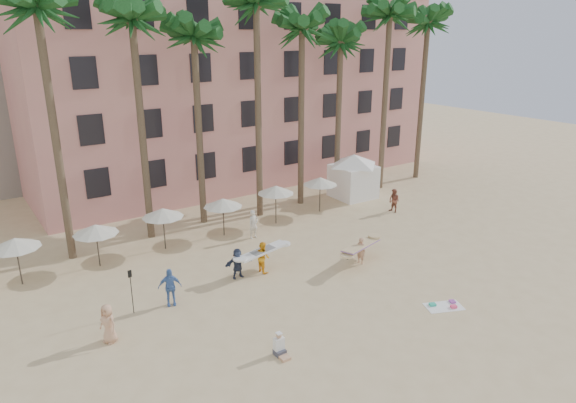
% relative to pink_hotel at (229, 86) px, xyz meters
% --- Properties ---
extents(ground, '(120.00, 120.00, 0.00)m').
position_rel_pink_hotel_xyz_m(ground, '(-7.00, -26.00, -8.00)').
color(ground, '#D1B789').
rests_on(ground, ground).
extents(pink_hotel, '(35.00, 14.00, 16.00)m').
position_rel_pink_hotel_xyz_m(pink_hotel, '(0.00, 0.00, 0.00)').
color(pink_hotel, '#E19588').
rests_on(pink_hotel, ground).
extents(palm_row, '(44.40, 5.40, 16.30)m').
position_rel_pink_hotel_xyz_m(palm_row, '(-6.49, -11.00, 4.97)').
color(palm_row, brown).
rests_on(palm_row, ground).
extents(umbrella_row, '(22.50, 2.70, 2.73)m').
position_rel_pink_hotel_xyz_m(umbrella_row, '(-10.00, -13.50, -5.67)').
color(umbrella_row, '#332B23').
rests_on(umbrella_row, ground).
extents(cabana, '(4.64, 4.64, 3.50)m').
position_rel_pink_hotel_xyz_m(cabana, '(4.35, -12.13, -5.93)').
color(cabana, white).
rests_on(cabana, ground).
extents(beach_towel, '(2.05, 1.63, 0.14)m').
position_rel_pink_hotel_xyz_m(beach_towel, '(-3.49, -27.72, -7.97)').
color(beach_towel, white).
rests_on(beach_towel, ground).
extents(carrier_yellow, '(3.45, 1.88, 1.59)m').
position_rel_pink_hotel_xyz_m(carrier_yellow, '(-3.53, -21.75, -7.07)').
color(carrier_yellow, tan).
rests_on(carrier_yellow, ground).
extents(carrier_white, '(3.13, 1.07, 1.76)m').
position_rel_pink_hotel_xyz_m(carrier_white, '(-8.73, -19.46, -7.05)').
color(carrier_white, '#FFAB1A').
rests_on(carrier_white, ground).
extents(beachgoers, '(22.95, 7.25, 1.92)m').
position_rel_pink_hotel_xyz_m(beachgoers, '(-8.99, -18.77, -7.10)').
color(beachgoers, tan).
rests_on(beachgoers, ground).
extents(paddle, '(0.18, 0.04, 2.23)m').
position_rel_pink_hotel_xyz_m(paddle, '(-16.12, -19.72, -6.59)').
color(paddle, black).
rests_on(paddle, ground).
extents(seated_man, '(0.45, 0.78, 1.01)m').
position_rel_pink_hotel_xyz_m(seated_man, '(-12.26, -26.44, -7.65)').
color(seated_man, '#3F3F4C').
rests_on(seated_man, ground).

